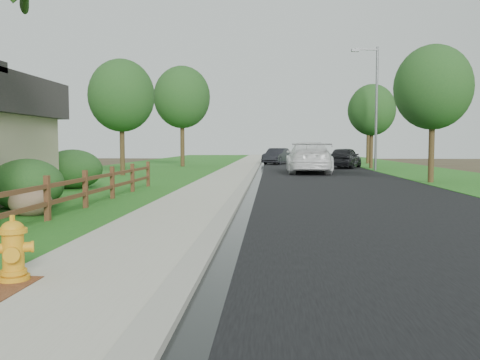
# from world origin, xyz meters

# --- Properties ---
(ground) EXTENTS (120.00, 120.00, 0.00)m
(ground) POSITION_xyz_m (0.00, 0.00, 0.00)
(ground) COLOR #3C2F20
(road) EXTENTS (8.00, 90.00, 0.02)m
(road) POSITION_xyz_m (4.60, 35.00, 0.01)
(road) COLOR black
(road) RESTS_ON ground
(curb) EXTENTS (0.40, 90.00, 0.12)m
(curb) POSITION_xyz_m (0.40, 35.00, 0.06)
(curb) COLOR #9B998D
(curb) RESTS_ON ground
(wet_gutter) EXTENTS (0.50, 90.00, 0.00)m
(wet_gutter) POSITION_xyz_m (0.75, 35.00, 0.02)
(wet_gutter) COLOR black
(wet_gutter) RESTS_ON road
(sidewalk) EXTENTS (2.20, 90.00, 0.10)m
(sidewalk) POSITION_xyz_m (-0.90, 35.00, 0.05)
(sidewalk) COLOR #AFAB99
(sidewalk) RESTS_ON ground
(grass_strip) EXTENTS (1.60, 90.00, 0.06)m
(grass_strip) POSITION_xyz_m (-2.80, 35.00, 0.03)
(grass_strip) COLOR #1B5D1A
(grass_strip) RESTS_ON ground
(lawn_near) EXTENTS (9.00, 90.00, 0.04)m
(lawn_near) POSITION_xyz_m (-8.00, 35.00, 0.02)
(lawn_near) COLOR #1B5D1A
(lawn_near) RESTS_ON ground
(verge_far) EXTENTS (6.00, 90.00, 0.04)m
(verge_far) POSITION_xyz_m (11.50, 35.00, 0.02)
(verge_far) COLOR #1B5D1A
(verge_far) RESTS_ON ground
(ranch_fence) EXTENTS (0.12, 16.92, 1.10)m
(ranch_fence) POSITION_xyz_m (-3.60, 6.40, 0.62)
(ranch_fence) COLOR #4F331A
(ranch_fence) RESTS_ON ground
(fire_hydrant) EXTENTS (0.54, 0.44, 0.83)m
(fire_hydrant) POSITION_xyz_m (-1.70, -0.00, 0.48)
(fire_hydrant) COLOR gold
(fire_hydrant) RESTS_ON sidewalk
(white_suv) EXTENTS (2.76, 6.67, 1.93)m
(white_suv) POSITION_xyz_m (3.89, 26.18, 0.98)
(white_suv) COLOR white
(white_suv) RESTS_ON road
(dark_car_mid) EXTENTS (3.37, 5.02, 1.59)m
(dark_car_mid) POSITION_xyz_m (7.20, 33.22, 0.81)
(dark_car_mid) COLOR black
(dark_car_mid) RESTS_ON road
(dark_car_far) EXTENTS (2.85, 4.68, 1.46)m
(dark_car_far) POSITION_xyz_m (2.08, 40.66, 0.75)
(dark_car_far) COLOR black
(dark_car_far) RESTS_ON road
(streetlight) EXTENTS (1.92, 0.60, 8.40)m
(streetlight) POSITION_xyz_m (8.55, 29.23, 4.76)
(streetlight) COLOR slate
(streetlight) RESTS_ON ground
(boulder) EXTENTS (1.16, 0.91, 0.73)m
(boulder) POSITION_xyz_m (-4.48, 6.18, 0.37)
(boulder) COLOR brown
(boulder) RESTS_ON ground
(shrub_c) EXTENTS (2.04, 2.04, 1.42)m
(shrub_c) POSITION_xyz_m (-5.15, 7.39, 0.71)
(shrub_c) COLOR #19461C
(shrub_c) RESTS_ON ground
(shrub_d) EXTENTS (2.84, 2.84, 1.61)m
(shrub_d) POSITION_xyz_m (-6.50, 14.00, 0.81)
(shrub_d) COLOR #19461C
(shrub_d) RESTS_ON ground
(tree_near_left) EXTENTS (3.76, 3.76, 6.66)m
(tree_near_left) POSITION_xyz_m (-7.00, 22.63, 4.58)
(tree_near_left) COLOR #372516
(tree_near_left) RESTS_ON ground
(tree_near_right) EXTENTS (3.56, 3.56, 6.41)m
(tree_near_right) POSITION_xyz_m (9.00, 18.11, 4.44)
(tree_near_right) COLOR #372516
(tree_near_right) RESTS_ON ground
(tree_mid_left) EXTENTS (4.52, 4.52, 8.09)m
(tree_mid_left) POSITION_xyz_m (-5.61, 34.61, 5.58)
(tree_mid_left) COLOR #372516
(tree_mid_left) RESTS_ON ground
(tree_mid_right) EXTENTS (3.46, 3.46, 6.28)m
(tree_mid_right) POSITION_xyz_m (9.00, 32.31, 4.36)
(tree_mid_right) COLOR #372516
(tree_mid_right) RESTS_ON ground
(tree_far_right) EXTENTS (3.87, 3.87, 7.14)m
(tree_far_right) POSITION_xyz_m (10.62, 42.21, 4.99)
(tree_far_right) COLOR #372516
(tree_far_right) RESTS_ON ground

